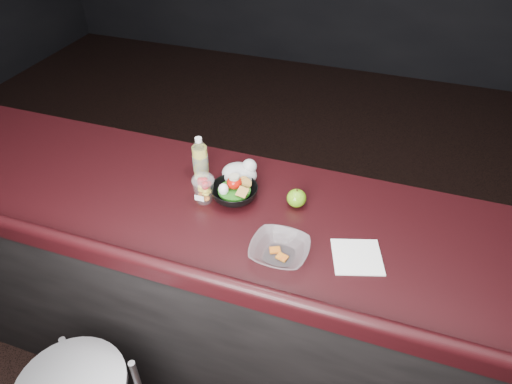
% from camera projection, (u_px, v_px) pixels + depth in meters
% --- Properties ---
extents(room_shell, '(8.00, 8.00, 8.00)m').
position_uv_depth(room_shell, '(174.00, 9.00, 0.96)').
color(room_shell, black).
rests_on(room_shell, ground).
extents(counter, '(4.06, 0.71, 1.02)m').
position_uv_depth(counter, '(239.00, 295.00, 2.02)').
color(counter, black).
rests_on(counter, ground).
extents(lemonade_bottle, '(0.06, 0.06, 0.19)m').
position_uv_depth(lemonade_bottle, '(200.00, 161.00, 1.80)').
color(lemonade_bottle, gold).
rests_on(lemonade_bottle, counter).
extents(fruit_cup, '(0.09, 0.09, 0.12)m').
position_uv_depth(fruit_cup, '(204.00, 187.00, 1.70)').
color(fruit_cup, white).
rests_on(fruit_cup, counter).
extents(green_apple, '(0.07, 0.07, 0.08)m').
position_uv_depth(green_apple, '(297.00, 198.00, 1.69)').
color(green_apple, '#40880F').
rests_on(green_apple, counter).
extents(plastic_bag, '(0.14, 0.12, 0.10)m').
position_uv_depth(plastic_bag, '(241.00, 173.00, 1.79)').
color(plastic_bag, silver).
rests_on(plastic_bag, counter).
extents(snack_bowl, '(0.18, 0.18, 0.10)m').
position_uv_depth(snack_bowl, '(234.00, 192.00, 1.72)').
color(snack_bowl, black).
rests_on(snack_bowl, counter).
extents(takeout_bowl, '(0.20, 0.20, 0.05)m').
position_uv_depth(takeout_bowl, '(279.00, 251.00, 1.50)').
color(takeout_bowl, silver).
rests_on(takeout_bowl, counter).
extents(paper_napkin, '(0.20, 0.20, 0.00)m').
position_uv_depth(paper_napkin, '(357.00, 257.00, 1.51)').
color(paper_napkin, white).
rests_on(paper_napkin, counter).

